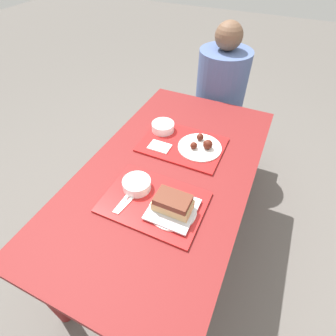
# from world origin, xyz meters

# --- Properties ---
(ground_plane) EXTENTS (12.00, 12.00, 0.00)m
(ground_plane) POSITION_xyz_m (0.00, 0.00, 0.00)
(ground_plane) COLOR #605B56
(picnic_table) EXTENTS (0.80, 1.45, 0.73)m
(picnic_table) POSITION_xyz_m (0.00, 0.00, 0.62)
(picnic_table) COLOR maroon
(picnic_table) RESTS_ON ground_plane
(picnic_bench_far) EXTENTS (0.76, 0.28, 0.42)m
(picnic_bench_far) POSITION_xyz_m (0.00, 0.95, 0.35)
(picnic_bench_far) COLOR maroon
(picnic_bench_far) RESTS_ON ground_plane
(tray_near) EXTENTS (0.44, 0.31, 0.01)m
(tray_near) POSITION_xyz_m (0.03, -0.22, 0.73)
(tray_near) COLOR red
(tray_near) RESTS_ON picnic_table
(tray_far) EXTENTS (0.44, 0.31, 0.01)m
(tray_far) POSITION_xyz_m (-0.01, 0.20, 0.73)
(tray_far) COLOR red
(tray_far) RESTS_ON picnic_table
(bowl_coleslaw_near) EXTENTS (0.13, 0.13, 0.05)m
(bowl_coleslaw_near) POSITION_xyz_m (-0.08, -0.18, 0.76)
(bowl_coleslaw_near) COLOR white
(bowl_coleslaw_near) RESTS_ON tray_near
(brisket_sandwich_plate) EXTENTS (0.20, 0.20, 0.09)m
(brisket_sandwich_plate) POSITION_xyz_m (0.12, -0.23, 0.77)
(brisket_sandwich_plate) COLOR white
(brisket_sandwich_plate) RESTS_ON tray_near
(plastic_fork_near) EXTENTS (0.02, 0.17, 0.00)m
(plastic_fork_near) POSITION_xyz_m (-0.09, -0.25, 0.74)
(plastic_fork_near) COLOR white
(plastic_fork_near) RESTS_ON tray_near
(plastic_knife_near) EXTENTS (0.04, 0.17, 0.00)m
(plastic_knife_near) POSITION_xyz_m (-0.07, -0.25, 0.74)
(plastic_knife_near) COLOR white
(plastic_knife_near) RESTS_ON tray_near
(bowl_coleslaw_far) EXTENTS (0.13, 0.13, 0.05)m
(bowl_coleslaw_far) POSITION_xyz_m (-0.16, 0.27, 0.76)
(bowl_coleslaw_far) COLOR white
(bowl_coleslaw_far) RESTS_ON tray_far
(wings_plate_far) EXTENTS (0.23, 0.23, 0.06)m
(wings_plate_far) POSITION_xyz_m (0.09, 0.21, 0.75)
(wings_plate_far) COLOR white
(wings_plate_far) RESTS_ON tray_far
(napkin_far) EXTENTS (0.11, 0.08, 0.01)m
(napkin_far) POSITION_xyz_m (-0.11, 0.12, 0.74)
(napkin_far) COLOR white
(napkin_far) RESTS_ON tray_far
(person_seated_across) EXTENTS (0.36, 0.36, 0.74)m
(person_seated_across) POSITION_xyz_m (-0.01, 0.95, 0.73)
(person_seated_across) COLOR #4C6093
(person_seated_across) RESTS_ON picnic_bench_far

